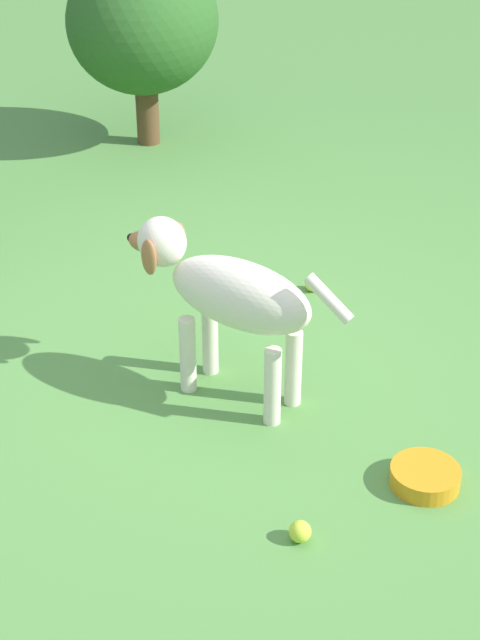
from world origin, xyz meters
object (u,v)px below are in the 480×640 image
(dog, at_px, (227,293))
(tennis_ball_1, at_px, (313,284))
(water_bowl, at_px, (425,477))
(tennis_ball_0, at_px, (300,532))

(dog, relative_size, tennis_ball_1, 12.91)
(dog, xyz_separation_m, tennis_ball_1, (0.80, -0.18, -0.37))
(water_bowl, bearing_deg, tennis_ball_1, 25.13)
(tennis_ball_1, height_order, water_bowl, tennis_ball_1)
(tennis_ball_0, bearing_deg, tennis_ball_1, 7.83)
(tennis_ball_0, relative_size, water_bowl, 0.30)
(water_bowl, bearing_deg, dog, 63.71)
(tennis_ball_1, distance_m, water_bowl, 1.27)
(tennis_ball_0, bearing_deg, dog, 29.08)
(tennis_ball_1, relative_size, water_bowl, 0.30)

